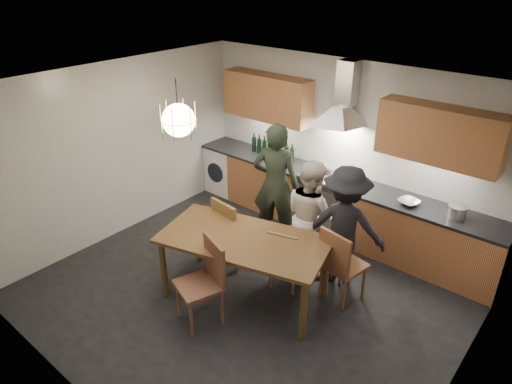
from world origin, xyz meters
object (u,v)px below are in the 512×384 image
Objects in this scene: chair_back_left at (231,229)px; stock_pot at (457,212)px; person_right at (344,226)px; dining_table at (244,245)px; mixing_bowl at (409,202)px; wine_bottles at (272,148)px; chair_front at (206,277)px; person_mid at (311,216)px; person_left at (276,185)px.

stock_pot reaches higher than chair_back_left.
dining_table is at bearing 33.72° from person_right.
dining_table is 8.16× the size of mixing_bowl.
wine_bottles is (-1.97, 1.04, 0.25)m from person_right.
mixing_bowl reaches higher than dining_table.
wine_bottles is at bearing -49.36° from person_right.
mixing_bowl is at bearing 43.59° from dining_table.
dining_table is 0.61m from chair_front.
person_mid reaches higher than chair_front.
mixing_bowl is (0.45, 0.90, 0.12)m from person_right.
mixing_bowl is at bearing -111.30° from person_mid.
person_mid is 7.05× the size of stock_pot.
chair_front is 1.86m from person_right.
person_right is at bearing -116.65° from mixing_bowl.
person_left is 2.14× the size of wine_bottles.
stock_pot is 3.02m from wine_bottles.
dining_table is 1.08m from person_mid.
chair_front is at bearing -125.42° from stock_pot.
wine_bottles is (-3.02, 0.09, 0.08)m from stock_pot.
stock_pot is 0.26× the size of wine_bottles.
chair_back_left is 1.92m from wine_bottles.
person_right reaches higher than stock_pot.
dining_table is at bearing 152.94° from chair_back_left.
person_left is (-0.45, 1.86, 0.33)m from chair_front.
stock_pot is at bearing -159.31° from person_right.
person_left is at bearing -157.85° from mixing_bowl.
person_mid reaches higher than chair_back_left.
chair_back_left is at bearing 137.47° from chair_front.
chair_front is at bearing 123.94° from chair_back_left.
mixing_bowl is (1.20, 1.97, 0.18)m from dining_table.
dining_table is 1.19× the size of person_left.
chair_front is 4.68× the size of stock_pot.
chair_front is at bearing -116.18° from mixing_bowl.
person_mid is at bearing -135.86° from mixing_bowl.
wine_bottles reaches higher than chair_front.
person_mid is 1.84m from wine_bottles.
person_mid is at bearing 98.90° from chair_front.
stock_pot is (1.54, 0.97, 0.19)m from person_mid.
chair_front is 2.98m from wine_bottles.
chair_front is 1.21× the size of wine_bottles.
person_right is 6.00× the size of mixing_bowl.
chair_front is 0.56× the size of person_left.
mixing_bowl is 0.31× the size of wine_bottles.
chair_front is (0.51, -0.96, 0.02)m from chair_back_left.
person_left reaches higher than dining_table.
person_left reaches higher than mixing_bowl.
dining_table is 2.46m from wine_bottles.
dining_table is 2.11× the size of chair_front.
person_mid is 0.97× the size of person_right.
mixing_bowl is (0.94, 0.92, 0.15)m from person_mid.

